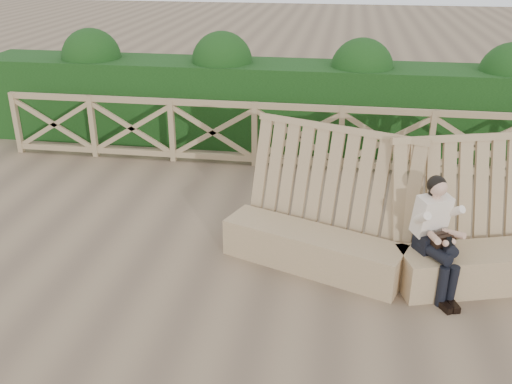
# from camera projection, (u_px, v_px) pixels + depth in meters

# --- Properties ---
(ground) EXTENTS (60.00, 60.00, 0.00)m
(ground) POSITION_uv_depth(u_px,v_px,m) (267.00, 279.00, 6.48)
(ground) COLOR brown
(ground) RESTS_ON ground
(bench) EXTENTS (4.17, 1.46, 1.59)m
(bench) POSITION_uv_depth(u_px,v_px,m) (401.00, 241.00, 6.48)
(bench) COLOR #9A8258
(bench) RESTS_ON ground
(woman) EXTENTS (0.56, 0.79, 1.31)m
(woman) POSITION_uv_depth(u_px,v_px,m) (436.00, 231.00, 6.03)
(woman) COLOR black
(woman) RESTS_ON ground
(guardrail) EXTENTS (10.10, 0.09, 1.10)m
(guardrail) POSITION_uv_depth(u_px,v_px,m) (297.00, 136.00, 9.41)
(guardrail) COLOR #8E7653
(guardrail) RESTS_ON ground
(hedge) EXTENTS (12.00, 1.20, 1.50)m
(hedge) POSITION_uv_depth(u_px,v_px,m) (303.00, 106.00, 10.41)
(hedge) COLOR black
(hedge) RESTS_ON ground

